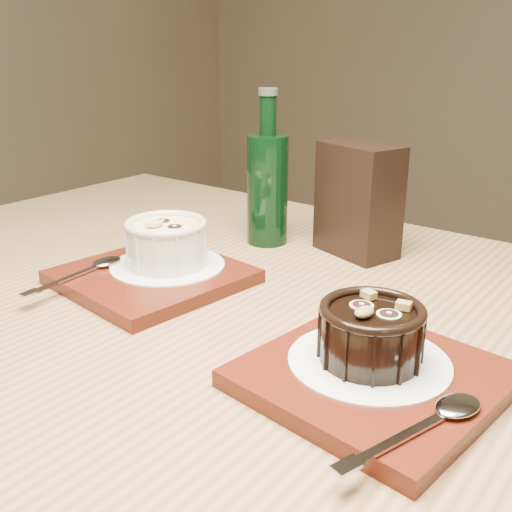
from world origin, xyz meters
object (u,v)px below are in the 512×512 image
Objects in this scene: condiment_stand at (358,200)px; ramekin_dark at (371,331)px; tray_left at (152,277)px; ramekin_white at (166,241)px; table at (256,402)px; tray_right at (373,377)px; green_bottle at (267,185)px.

ramekin_dark is at bearing -59.95° from condiment_stand.
tray_left is 2.15× the size of ramekin_dark.
condiment_stand reaches higher than ramekin_white.
condiment_stand is at bearing 94.48° from table.
tray_left is 1.00× the size of tray_right.
tray_right is 0.37m from green_bottle.
ramekin_white reaches higher than table.
green_bottle reaches higher than condiment_stand.
tray_right is 0.89× the size of green_bottle.
tray_right is (0.14, -0.03, 0.10)m from table.
tray_left is (-0.15, 0.01, 0.10)m from table.
ramekin_white reaches higher than ramekin_dark.
condiment_stand reaches higher than tray_right.
ramekin_white reaches higher than tray_left.
table is at bearing 166.46° from tray_right.
tray_left is 1.95× the size of ramekin_white.
ramekin_white is 0.25m from condiment_stand.
tray_left is 1.29× the size of condiment_stand.
table is at bearing 173.75° from ramekin_dark.
condiment_stand is 0.12m from green_bottle.
ramekin_white is 0.46× the size of green_bottle.
tray_right is at bearing -40.73° from green_bottle.
ramekin_white is at bearing 168.50° from table.
ramekin_white is 0.51× the size of tray_right.
table is at bearing -3.65° from tray_left.
tray_left is 0.30m from tray_right.
condiment_stand is (-0.15, 0.26, 0.03)m from ramekin_dark.
ramekin_white reaches higher than tray_right.
tray_left is at bearing -95.20° from green_bottle.
ramekin_dark reaches higher than tray_left.
ramekin_dark is (-0.01, 0.01, 0.04)m from tray_right.
condiment_stand is at bearing 59.38° from tray_left.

